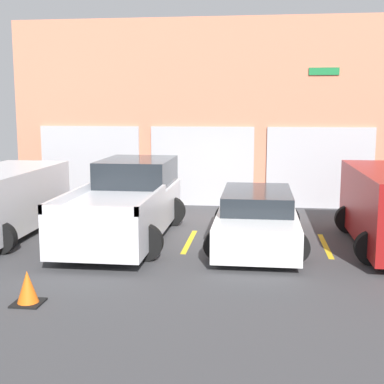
% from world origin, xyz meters
% --- Properties ---
extents(ground_plane, '(28.00, 28.00, 0.00)m').
position_xyz_m(ground_plane, '(0.00, 0.00, 0.00)').
color(ground_plane, '#3D3D3F').
extents(shophouse_building, '(12.67, 0.68, 5.85)m').
position_xyz_m(shophouse_building, '(-0.01, 3.29, 2.86)').
color(shophouse_building, '#D17A5B').
rests_on(shophouse_building, ground).
extents(pickup_truck, '(2.47, 5.36, 1.78)m').
position_xyz_m(pickup_truck, '(-1.56, -1.41, 0.83)').
color(pickup_truck, silver).
rests_on(pickup_truck, ground).
extents(sedan_white, '(2.16, 4.59, 1.23)m').
position_xyz_m(sedan_white, '(1.56, -1.69, 0.59)').
color(sedan_white, white).
rests_on(sedan_white, ground).
extents(parking_stripe_left, '(0.12, 2.20, 0.01)m').
position_xyz_m(parking_stripe_left, '(-3.12, -1.72, 0.00)').
color(parking_stripe_left, gold).
rests_on(parking_stripe_left, ground).
extents(parking_stripe_centre, '(0.12, 2.20, 0.01)m').
position_xyz_m(parking_stripe_centre, '(-0.00, -1.72, 0.00)').
color(parking_stripe_centre, gold).
rests_on(parking_stripe_centre, ground).
extents(parking_stripe_right, '(0.12, 2.20, 0.01)m').
position_xyz_m(parking_stripe_right, '(3.12, -1.72, 0.00)').
color(parking_stripe_right, gold).
rests_on(parking_stripe_right, ground).
extents(traffic_cone, '(0.47, 0.47, 0.55)m').
position_xyz_m(traffic_cone, '(-2.06, -6.01, 0.25)').
color(traffic_cone, black).
rests_on(traffic_cone, ground).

